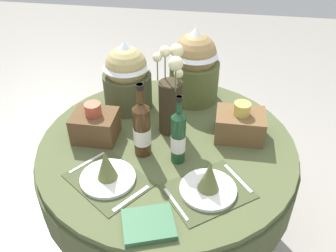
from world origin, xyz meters
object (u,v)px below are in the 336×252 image
object	(u,v)px
gift_tub_back_left	(127,73)
flower_vase	(170,98)
dining_table	(167,164)
place_setting_left	(107,172)
woven_basket_side_right	(240,124)
woven_basket_side_left	(95,125)
wine_bottle_centre	(142,129)
gift_tub_back_centre	(195,62)
place_setting_right	(209,183)
wine_bottle_left	(178,137)
book_on_table	(149,224)

from	to	relation	value
gift_tub_back_left	flower_vase	bearing A→B (deg)	-35.53
dining_table	flower_vase	xyz separation A→B (m)	(-0.00, 0.11, 0.33)
place_setting_left	woven_basket_side_right	size ratio (longest dim) A/B	1.81
place_setting_left	flower_vase	distance (m)	0.48
gift_tub_back_left	woven_basket_side_left	bearing A→B (deg)	-106.95
wine_bottle_centre	gift_tub_back_centre	world-z (taller)	gift_tub_back_centre
place_setting_left	place_setting_right	xyz separation A→B (m)	(0.43, 0.00, 0.00)
gift_tub_back_left	wine_bottle_left	bearing A→B (deg)	-51.08
place_setting_right	wine_bottle_centre	xyz separation A→B (m)	(-0.32, 0.20, 0.10)
wine_bottle_left	gift_tub_back_centre	world-z (taller)	gift_tub_back_centre
flower_vase	wine_bottle_centre	size ratio (longest dim) A/B	1.20
place_setting_right	flower_vase	distance (m)	0.48
wine_bottle_left	book_on_table	world-z (taller)	wine_bottle_left
wine_bottle_left	wine_bottle_centre	world-z (taller)	wine_bottle_centre
flower_vase	gift_tub_back_left	xyz separation A→B (m)	(-0.26, 0.19, 0.01)
flower_vase	book_on_table	bearing A→B (deg)	-89.17
flower_vase	place_setting_right	bearing A→B (deg)	-61.20
dining_table	woven_basket_side_right	distance (m)	0.42
gift_tub_back_centre	wine_bottle_left	bearing A→B (deg)	-91.70
gift_tub_back_left	gift_tub_back_centre	distance (m)	0.38
place_setting_right	wine_bottle_left	world-z (taller)	wine_bottle_left
gift_tub_back_left	woven_basket_side_left	distance (m)	0.34
wine_bottle_left	woven_basket_side_left	bearing A→B (deg)	165.51
flower_vase	book_on_table	world-z (taller)	flower_vase
book_on_table	woven_basket_side_right	size ratio (longest dim) A/B	0.82
dining_table	gift_tub_back_centre	bearing A→B (deg)	79.01
wine_bottle_centre	flower_vase	bearing A→B (deg)	62.72
woven_basket_side_left	place_setting_left	bearing A→B (deg)	-63.66
dining_table	flower_vase	distance (m)	0.35
wine_bottle_centre	gift_tub_back_centre	bearing A→B (deg)	70.51
wine_bottle_left	gift_tub_back_centre	xyz separation A→B (m)	(0.02, 0.55, 0.09)
place_setting_left	gift_tub_back_centre	distance (m)	0.81
wine_bottle_left	gift_tub_back_left	size ratio (longest dim) A/B	0.89
wine_bottle_centre	woven_basket_side_left	xyz separation A→B (m)	(-0.25, 0.08, -0.07)
gift_tub_back_left	woven_basket_side_right	world-z (taller)	gift_tub_back_left
dining_table	place_setting_left	distance (m)	0.41
flower_vase	woven_basket_side_right	distance (m)	0.37
dining_table	woven_basket_side_right	bearing A→B (deg)	17.78
place_setting_left	wine_bottle_centre	bearing A→B (deg)	61.35
gift_tub_back_centre	flower_vase	bearing A→B (deg)	-104.46
gift_tub_back_left	woven_basket_side_left	xyz separation A→B (m)	(-0.09, -0.30, -0.13)
wine_bottle_centre	wine_bottle_left	bearing A→B (deg)	-9.05
book_on_table	woven_basket_side_right	distance (m)	0.71
woven_basket_side_right	place_setting_left	bearing A→B (deg)	-144.13
place_setting_right	book_on_table	bearing A→B (deg)	-134.45
place_setting_right	woven_basket_side_left	distance (m)	0.64
place_setting_right	gift_tub_back_left	world-z (taller)	gift_tub_back_left
wine_bottle_centre	book_on_table	size ratio (longest dim) A/B	1.91
place_setting_right	woven_basket_side_right	size ratio (longest dim) A/B	1.81
dining_table	gift_tub_back_left	bearing A→B (deg)	131.69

